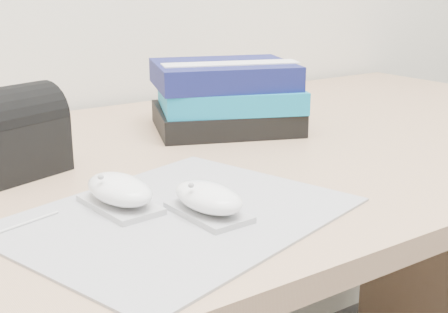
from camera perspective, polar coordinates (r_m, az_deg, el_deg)
desk at (r=1.11m, az=-1.89°, el=-10.17°), size 1.60×0.80×0.73m
mousepad at (r=0.70m, az=-4.22°, el=-5.40°), size 0.43×0.37×0.00m
mouse_rear at (r=0.72m, az=-9.53°, el=-3.22°), size 0.07×0.11×0.04m
mouse_front at (r=0.69m, az=-1.45°, el=-3.97°), size 0.06×0.10×0.04m
book_stack at (r=1.08m, az=0.19°, el=5.51°), size 0.30×0.27×0.12m
pouch at (r=0.88m, az=-18.91°, el=2.06°), size 0.15×0.13×0.12m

